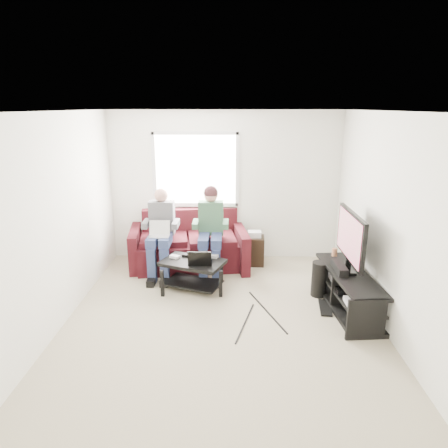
{
  "coord_description": "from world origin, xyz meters",
  "views": [
    {
      "loc": [
        0.11,
        -4.62,
        2.65
      ],
      "look_at": [
        0.02,
        0.6,
        1.11
      ],
      "focal_mm": 32.0,
      "sensor_mm": 36.0,
      "label": 1
    }
  ],
  "objects_px": {
    "coffee_table": "(193,268)",
    "tv": "(351,238)",
    "sofa": "(189,247)",
    "subwoofer": "(319,279)",
    "tv_stand": "(348,293)",
    "end_table": "(254,249)"
  },
  "relations": [
    {
      "from": "coffee_table",
      "to": "end_table",
      "type": "relative_size",
      "value": 1.75
    },
    {
      "from": "tv_stand",
      "to": "subwoofer",
      "type": "distance_m",
      "value": 0.49
    },
    {
      "from": "tv_stand",
      "to": "tv",
      "type": "relative_size",
      "value": 1.45
    },
    {
      "from": "tv",
      "to": "end_table",
      "type": "relative_size",
      "value": 1.85
    },
    {
      "from": "coffee_table",
      "to": "tv_stand",
      "type": "height_order",
      "value": "tv_stand"
    },
    {
      "from": "coffee_table",
      "to": "subwoofer",
      "type": "bearing_deg",
      "value": -5.63
    },
    {
      "from": "coffee_table",
      "to": "tv",
      "type": "distance_m",
      "value": 2.29
    },
    {
      "from": "sofa",
      "to": "tv_stand",
      "type": "relative_size",
      "value": 1.31
    },
    {
      "from": "tv",
      "to": "subwoofer",
      "type": "height_order",
      "value": "tv"
    },
    {
      "from": "sofa",
      "to": "tv_stand",
      "type": "distance_m",
      "value": 2.76
    },
    {
      "from": "subwoofer",
      "to": "tv_stand",
      "type": "bearing_deg",
      "value": -51.26
    },
    {
      "from": "tv_stand",
      "to": "subwoofer",
      "type": "relative_size",
      "value": 3.1
    },
    {
      "from": "subwoofer",
      "to": "end_table",
      "type": "bearing_deg",
      "value": 126.15
    },
    {
      "from": "sofa",
      "to": "coffee_table",
      "type": "height_order",
      "value": "sofa"
    },
    {
      "from": "sofa",
      "to": "tv",
      "type": "bearing_deg",
      "value": -31.42
    },
    {
      "from": "coffee_table",
      "to": "tv",
      "type": "relative_size",
      "value": 0.95
    },
    {
      "from": "sofa",
      "to": "tv",
      "type": "relative_size",
      "value": 1.91
    },
    {
      "from": "tv_stand",
      "to": "subwoofer",
      "type": "height_order",
      "value": "tv_stand"
    },
    {
      "from": "sofa",
      "to": "end_table",
      "type": "distance_m",
      "value": 1.14
    },
    {
      "from": "sofa",
      "to": "subwoofer",
      "type": "xyz_separation_m",
      "value": [
        2.01,
        -1.13,
        -0.08
      ]
    },
    {
      "from": "coffee_table",
      "to": "end_table",
      "type": "bearing_deg",
      "value": 46.25
    },
    {
      "from": "coffee_table",
      "to": "subwoofer",
      "type": "xyz_separation_m",
      "value": [
        1.85,
        -0.18,
        -0.08
      ]
    }
  ]
}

